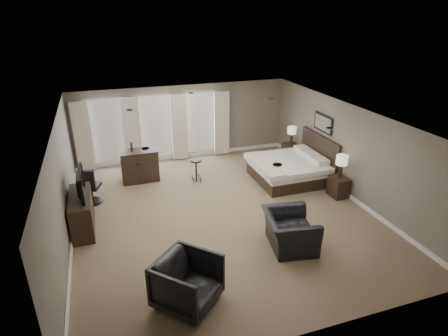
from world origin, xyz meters
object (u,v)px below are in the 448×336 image
object	(u,v)px
dresser	(82,213)
tv	(79,193)
nightstand_far	(290,152)
armchair_far	(187,280)
lamp_far	(292,136)
bed	(288,160)
desk_chair	(90,185)
bar_stool_left	(142,172)
bar_stool_right	(196,171)
nightstand_near	(338,187)
armchair_near	(290,225)
bar_counter	(140,166)
lamp_near	(341,167)

from	to	relation	value
dresser	tv	distance (m)	0.52
nightstand_far	dresser	distance (m)	7.32
tv	armchair_far	bearing A→B (deg)	-150.93
lamp_far	tv	distance (m)	7.32
bed	desk_chair	xyz separation A→B (m)	(-5.81, 0.40, -0.15)
bar_stool_left	bar_stool_right	world-z (taller)	bar_stool_left
nightstand_near	desk_chair	size ratio (longest dim) A/B	0.55
armchair_near	desk_chair	distance (m)	5.54
armchair_near	bar_counter	distance (m)	5.37
armchair_far	bed	bearing A→B (deg)	1.40
lamp_far	armchair_far	world-z (taller)	lamp_far
nightstand_near	nightstand_far	bearing A→B (deg)	90.00
lamp_far	tv	world-z (taller)	lamp_far
tv	desk_chair	world-z (taller)	desk_chair
nightstand_near	lamp_far	bearing A→B (deg)	90.00
armchair_far	bar_stool_right	world-z (taller)	armchair_far
lamp_near	nightstand_near	bearing A→B (deg)	0.00
bed	nightstand_far	xyz separation A→B (m)	(0.89, 1.45, -0.38)
nightstand_far	lamp_far	bearing A→B (deg)	0.00
armchair_far	bar_stool_right	size ratio (longest dim) A/B	1.43
bed	bar_counter	world-z (taller)	bed
tv	bar_stool_right	size ratio (longest dim) A/B	1.51
nightstand_near	tv	xyz separation A→B (m)	(-6.92, 0.52, 0.68)
dresser	bar_stool_left	world-z (taller)	dresser
lamp_near	lamp_far	bearing A→B (deg)	90.00
bed	bar_stool_right	distance (m)	2.85
lamp_near	bar_stool_right	size ratio (longest dim) A/B	0.91
nightstand_near	tv	world-z (taller)	tv
lamp_far	dresser	size ratio (longest dim) A/B	0.41
bar_counter	bar_stool_left	xyz separation A→B (m)	(0.04, -0.18, -0.14)
lamp_far	nightstand_near	bearing A→B (deg)	-90.00
armchair_near	bar_stool_left	bearing A→B (deg)	41.81
tv	bar_stool_right	distance (m)	3.79
armchair_far	armchair_near	bearing A→B (deg)	-22.09
bar_counter	lamp_near	bearing A→B (deg)	-28.76
nightstand_far	armchair_near	xyz separation A→B (m)	(-2.49, -4.64, 0.24)
lamp_near	tv	world-z (taller)	lamp_near
nightstand_near	armchair_far	size ratio (longest dim) A/B	0.55
bed	lamp_far	distance (m)	1.72
nightstand_far	desk_chair	xyz separation A→B (m)	(-6.70, -1.05, 0.23)
bed	bar_stool_left	world-z (taller)	bed
dresser	desk_chair	distance (m)	1.35
tv	bar_stool_left	world-z (taller)	tv
bar_stool_right	armchair_near	bearing A→B (deg)	-74.44
bed	dresser	xyz separation A→B (m)	(-6.03, -0.93, -0.23)
nightstand_far	bar_stool_right	distance (m)	3.66
lamp_far	desk_chair	world-z (taller)	lamp_far
nightstand_near	dresser	world-z (taller)	dresser
lamp_near	armchair_near	distance (m)	3.06
bed	desk_chair	bearing A→B (deg)	176.03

